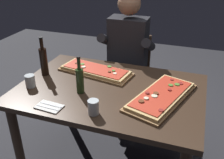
% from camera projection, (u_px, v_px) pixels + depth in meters
% --- Properties ---
extents(dining_table, '(1.40, 0.96, 0.74)m').
position_uv_depth(dining_table, '(110.00, 99.00, 2.02)').
color(dining_table, '#3D2B1E').
rests_on(dining_table, ground_plane).
extents(pizza_rectangular_front, '(0.66, 0.34, 0.05)m').
position_uv_depth(pizza_rectangular_front, '(95.00, 71.00, 2.20)').
color(pizza_rectangular_front, olive).
rests_on(pizza_rectangular_front, dining_table).
extents(pizza_rectangular_left, '(0.46, 0.69, 0.05)m').
position_uv_depth(pizza_rectangular_left, '(161.00, 96.00, 1.83)').
color(pizza_rectangular_left, olive).
rests_on(pizza_rectangular_left, dining_table).
extents(wine_bottle_dark, '(0.06, 0.06, 0.29)m').
position_uv_depth(wine_bottle_dark, '(80.00, 79.00, 1.87)').
color(wine_bottle_dark, '#233819').
rests_on(wine_bottle_dark, dining_table).
extents(oil_bottle_amber, '(0.06, 0.06, 0.33)m').
position_uv_depth(oil_bottle_amber, '(44.00, 60.00, 2.12)').
color(oil_bottle_amber, black).
rests_on(oil_bottle_amber, dining_table).
extents(tumbler_near_camera, '(0.07, 0.07, 0.10)m').
position_uv_depth(tumbler_near_camera, '(30.00, 82.00, 1.97)').
color(tumbler_near_camera, silver).
rests_on(tumbler_near_camera, dining_table).
extents(tumbler_far_side, '(0.07, 0.07, 0.10)m').
position_uv_depth(tumbler_far_side, '(93.00, 108.00, 1.65)').
color(tumbler_far_side, silver).
rests_on(tumbler_far_side, dining_table).
extents(napkin_cutlery_set, '(0.19, 0.12, 0.01)m').
position_uv_depth(napkin_cutlery_set, '(49.00, 107.00, 1.74)').
color(napkin_cutlery_set, white).
rests_on(napkin_cutlery_set, dining_table).
extents(diner_chair, '(0.44, 0.44, 0.87)m').
position_uv_depth(diner_chair, '(129.00, 71.00, 2.83)').
color(diner_chair, '#3D2B1E').
rests_on(diner_chair, ground_plane).
extents(seated_diner, '(0.53, 0.41, 1.33)m').
position_uv_depth(seated_diner, '(127.00, 53.00, 2.61)').
color(seated_diner, '#23232D').
rests_on(seated_diner, ground_plane).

